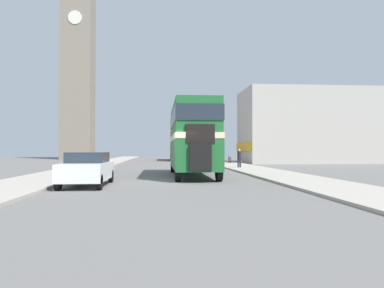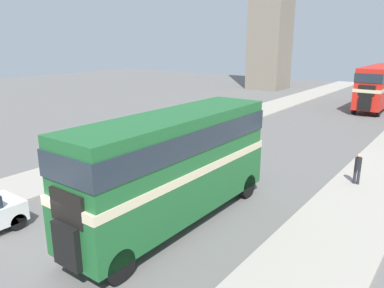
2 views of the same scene
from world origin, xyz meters
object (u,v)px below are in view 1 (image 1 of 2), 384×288
double_decker_bus (192,134)px  bicycle_on_pavement (230,160)px  pedestrian_walking (239,157)px  church_tower (78,48)px  car_parked_near (87,169)px  bus_distant (179,143)px

double_decker_bus → bicycle_on_pavement: (5.73, 18.20, -2.08)m
pedestrian_walking → church_tower: bearing=122.1°
double_decker_bus → car_parked_near: bearing=-132.3°
bus_distant → bicycle_on_pavement: bearing=-70.5°
bus_distant → church_tower: size_ratio=0.31×
double_decker_bus → church_tower: 46.30m
car_parked_near → bicycle_on_pavement: (10.93, 23.91, -0.30)m
car_parked_near → pedestrian_walking: 17.08m
bus_distant → church_tower: church_tower is taller
car_parked_near → church_tower: size_ratio=0.12×
double_decker_bus → pedestrian_walking: 9.59m
pedestrian_walking → church_tower: (-20.32, 32.37, 17.46)m
bus_distant → bicycle_on_pavement: bus_distant is taller
bicycle_on_pavement → pedestrian_walking: bearing=-95.9°
pedestrian_walking → bicycle_on_pavement: 10.05m
car_parked_near → bicycle_on_pavement: bearing=65.4°
car_parked_near → church_tower: church_tower is taller
double_decker_bus → church_tower: church_tower is taller
double_decker_bus → car_parked_near: (-5.20, -5.71, -1.78)m
bus_distant → pedestrian_walking: bus_distant is taller
bus_distant → car_parked_near: size_ratio=2.52×
double_decker_bus → pedestrian_walking: double_decker_bus is taller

